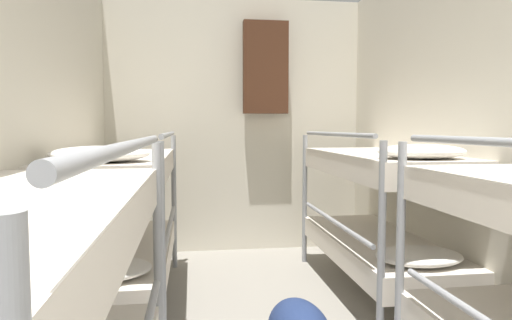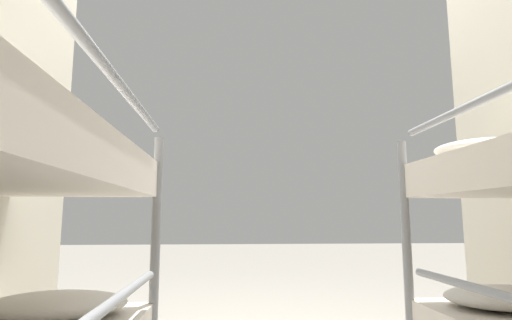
{
  "view_description": "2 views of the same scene",
  "coord_description": "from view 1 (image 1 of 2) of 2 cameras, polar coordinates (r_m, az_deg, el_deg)",
  "views": [
    {
      "loc": [
        -0.44,
        0.17,
        1.26
      ],
      "look_at": [
        0.08,
        3.83,
        0.99
      ],
      "focal_mm": 32.0,
      "sensor_mm": 36.0,
      "label": 1
    },
    {
      "loc": [
        0.27,
        2.48,
        0.81
      ],
      "look_at": [
        0.13,
        0.57,
        1.09
      ],
      "focal_mm": 28.0,
      "sensor_mm": 36.0,
      "label": 2
    }
  ],
  "objects": [
    {
      "name": "bunk_stack_left_far",
      "position": [
        3.26,
        -16.72,
        -6.34
      ],
      "size": [
        0.7,
        1.78,
        1.22
      ],
      "color": "gray",
      "rests_on": "ground_plane"
    },
    {
      "name": "bunk_stack_right_far",
      "position": [
        3.5,
        15.16,
        -5.6
      ],
      "size": [
        0.7,
        1.78,
        1.22
      ],
      "color": "gray",
      "rests_on": "ground_plane"
    },
    {
      "name": "wall_back",
      "position": [
        4.66,
        -2.66,
        4.27
      ],
      "size": [
        2.67,
        0.06,
        2.54
      ],
      "color": "beige",
      "rests_on": "ground_plane"
    },
    {
      "name": "hanging_coat",
      "position": [
        4.58,
        1.2,
        11.46
      ],
      "size": [
        0.44,
        0.12,
        0.9
      ],
      "color": "#472819"
    }
  ]
}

